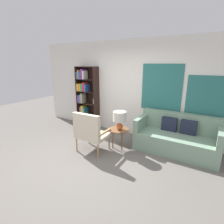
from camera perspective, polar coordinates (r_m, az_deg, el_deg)
The scene contains 7 objects.
ground_plane at distance 3.95m, azimuth -8.72°, elevation -16.08°, with size 14.00×14.00×0.00m, color #66605B.
wall_back at distance 5.10m, azimuth 5.95°, elevation 7.54°, with size 6.40×0.08×2.70m.
bookshelf at distance 5.83m, azimuth -8.68°, elevation 4.79°, with size 0.74×0.30×1.96m.
armchair at distance 4.12m, azimuth -7.33°, elevation -6.06°, with size 0.72×0.59×0.98m.
couch at distance 4.52m, azimuth 20.31°, elevation -7.89°, with size 1.87×0.85×0.89m.
side_table at distance 4.32m, azimuth 2.25°, elevation -6.28°, with size 0.50×0.50×0.51m.
table_lamp at distance 4.16m, azimuth 2.52°, elevation -1.95°, with size 0.32×0.32×0.46m.
Camera 1 is at (2.21, -2.54, 2.07)m, focal length 28.00 mm.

